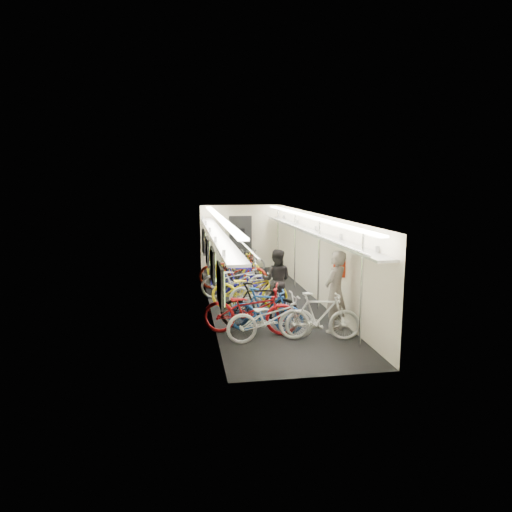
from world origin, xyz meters
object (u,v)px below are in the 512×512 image
object	(u,v)px
bicycle_0	(271,318)
passenger_near	(335,292)
backpack	(339,269)
bicycle_1	(266,311)
passenger_mid	(276,280)

from	to	relation	value
bicycle_0	passenger_near	distance (m)	1.60
passenger_near	backpack	size ratio (longest dim) A/B	4.74
passenger_near	backpack	bearing A→B (deg)	-159.17
bicycle_1	passenger_near	distance (m)	1.58
passenger_near	passenger_mid	bearing A→B (deg)	-106.41
passenger_mid	bicycle_1	bearing A→B (deg)	91.30
passenger_near	passenger_mid	world-z (taller)	passenger_near
bicycle_0	bicycle_1	distance (m)	0.53
bicycle_0	passenger_mid	xyz separation A→B (m)	(0.57, 2.19, 0.30)
bicycle_0	passenger_near	size ratio (longest dim) A/B	1.04
bicycle_1	passenger_mid	world-z (taller)	passenger_mid
passenger_mid	passenger_near	bearing A→B (deg)	137.88
bicycle_1	passenger_mid	bearing A→B (deg)	1.65
bicycle_0	backpack	bearing A→B (deg)	-66.29
passenger_near	backpack	distance (m)	0.76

